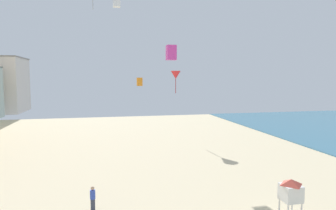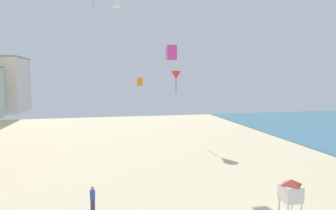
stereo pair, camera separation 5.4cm
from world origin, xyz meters
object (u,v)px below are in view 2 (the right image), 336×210
at_px(kite_flyer, 93,197).
at_px(kite_orange_box, 140,82).
at_px(kite_magenta_box, 171,53).
at_px(lifeguard_stand, 291,191).
at_px(kite_red_delta, 176,75).
at_px(kite_white_box, 117,1).

bearing_deg(kite_flyer, kite_orange_box, -118.41).
bearing_deg(kite_orange_box, kite_magenta_box, 46.66).
distance_m(lifeguard_stand, kite_orange_box, 17.68).
distance_m(lifeguard_stand, kite_magenta_box, 21.90).
xyz_separation_m(kite_flyer, kite_orange_box, (4.43, 10.87, 7.36)).
relative_size(kite_magenta_box, kite_red_delta, 0.51).
bearing_deg(kite_orange_box, kite_red_delta, 62.22).
distance_m(kite_flyer, lifeguard_stand, 12.47).
xyz_separation_m(lifeguard_stand, kite_red_delta, (-0.30, 28.19, 7.28)).
height_order(lifeguard_stand, kite_orange_box, kite_orange_box).
bearing_deg(kite_magenta_box, kite_flyer, -119.58).
distance_m(kite_red_delta, kite_white_box, 16.16).
bearing_deg(kite_flyer, kite_red_delta, -121.58).
xyz_separation_m(kite_flyer, kite_white_box, (2.37, 13.52, 15.92)).
height_order(kite_magenta_box, kite_orange_box, kite_magenta_box).
distance_m(kite_magenta_box, kite_red_delta, 9.63).
distance_m(lifeguard_stand, kite_red_delta, 29.12).
bearing_deg(kite_red_delta, kite_white_box, -130.24).
bearing_deg(kite_flyer, kite_magenta_box, -125.82).
xyz_separation_m(kite_magenta_box, kite_orange_box, (-4.37, -4.63, -3.40)).
xyz_separation_m(lifeguard_stand, kite_orange_box, (-7.41, 14.70, 6.44)).
distance_m(kite_flyer, kite_orange_box, 13.85).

